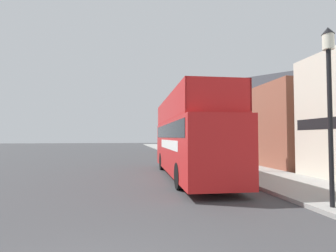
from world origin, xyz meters
name	(u,v)px	position (x,y,z in m)	size (l,w,h in m)	color
ground_plane	(118,161)	(0.00, 21.00, 0.00)	(144.00, 144.00, 0.00)	#3D3D3F
sidewalk	(212,161)	(7.95, 18.00, 0.07)	(3.97, 108.00, 0.14)	#999993
brick_terrace_rear	(244,118)	(12.94, 22.14, 4.19)	(6.00, 23.31, 8.39)	#935642
tour_bus	(188,141)	(3.99, 10.40, 1.93)	(2.81, 11.04, 4.27)	red
parked_car_ahead_of_bus	(175,154)	(4.87, 18.62, 0.71)	(1.92, 4.06, 1.50)	#9E9EA3
lamp_post_nearest	(329,83)	(6.45, 3.24, 3.72)	(0.35, 0.35, 5.26)	black
lamp_post_second	(224,114)	(6.62, 11.89, 3.60)	(0.35, 0.35, 5.06)	black
lamp_post_third	(188,120)	(6.48, 20.55, 3.72)	(0.35, 0.35, 5.25)	black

